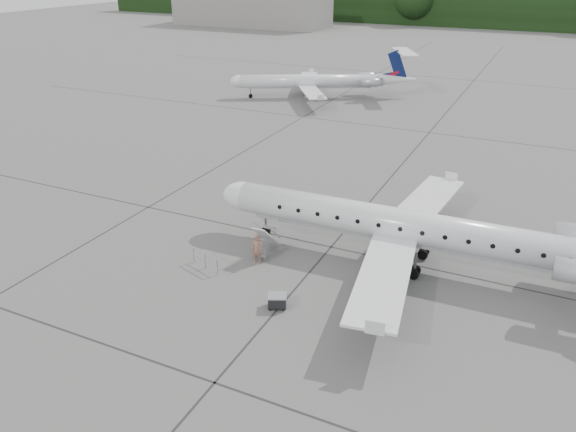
% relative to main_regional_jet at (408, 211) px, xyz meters
% --- Properties ---
extents(ground, '(320.00, 320.00, 0.00)m').
position_rel_main_regional_jet_xyz_m(ground, '(1.55, -4.17, -3.49)').
color(ground, slate).
rests_on(ground, ground).
extents(treeline, '(260.00, 4.00, 8.00)m').
position_rel_main_regional_jet_xyz_m(treeline, '(1.55, 125.83, 0.51)').
color(treeline, black).
rests_on(treeline, ground).
extents(terminal_building, '(40.00, 14.00, 10.00)m').
position_rel_main_regional_jet_xyz_m(terminal_building, '(-68.45, 105.83, 1.51)').
color(terminal_building, gray).
rests_on(terminal_building, ground).
extents(main_regional_jet, '(27.69, 20.25, 6.98)m').
position_rel_main_regional_jet_xyz_m(main_regional_jet, '(0.00, 0.00, 0.00)').
color(main_regional_jet, silver).
rests_on(main_regional_jet, ground).
extents(airstair, '(0.90, 2.32, 2.19)m').
position_rel_main_regional_jet_xyz_m(airstair, '(-7.97, -2.36, -2.40)').
color(airstair, silver).
rests_on(airstair, ground).
extents(passenger, '(0.78, 0.63, 1.85)m').
position_rel_main_regional_jet_xyz_m(passenger, '(-7.94, -3.66, -2.57)').
color(passenger, '#8F604E').
rests_on(passenger, ground).
extents(safety_railing, '(2.12, 0.76, 1.00)m').
position_rel_main_regional_jet_xyz_m(safety_railing, '(-10.39, -5.57, -2.99)').
color(safety_railing, '#93959B').
rests_on(safety_railing, ground).
extents(baggage_cart, '(1.16, 1.08, 0.81)m').
position_rel_main_regional_jet_xyz_m(baggage_cart, '(-4.75, -7.40, -3.09)').
color(baggage_cart, black).
rests_on(baggage_cart, ground).
extents(bg_regional_left, '(27.51, 24.73, 5.93)m').
position_rel_main_regional_jet_xyz_m(bg_regional_left, '(-22.34, 37.27, -0.53)').
color(bg_regional_left, silver).
rests_on(bg_regional_left, ground).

